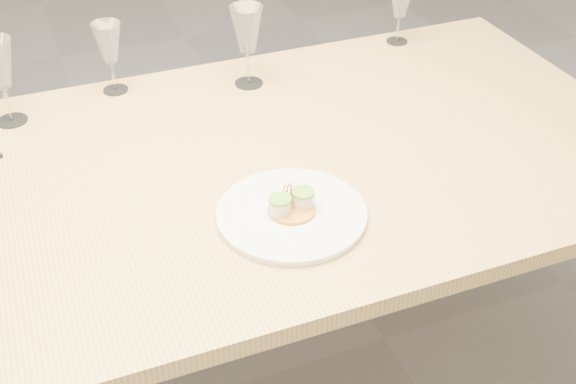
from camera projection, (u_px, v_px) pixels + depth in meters
name	position (u px, v px, depth m)	size (l,w,h in m)	color
dining_table	(139.00, 210.00, 1.58)	(2.40, 1.00, 0.75)	tan
dinner_plate	(292.00, 213.00, 1.44)	(0.30, 0.30, 0.08)	white
wine_glass_2	(108.00, 44.00, 1.80)	(0.07, 0.07, 0.19)	white
wine_glass_3	(247.00, 31.00, 1.82)	(0.09, 0.09, 0.21)	white
wine_glass_4	(401.00, 1.00, 2.05)	(0.07, 0.07, 0.18)	white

